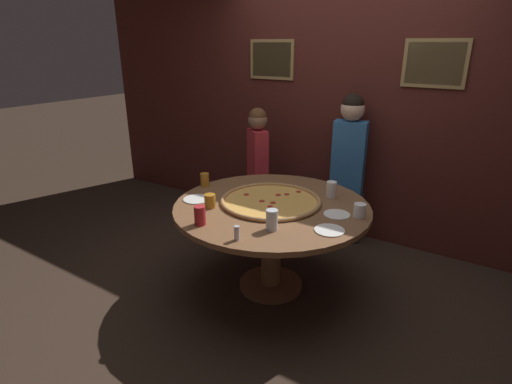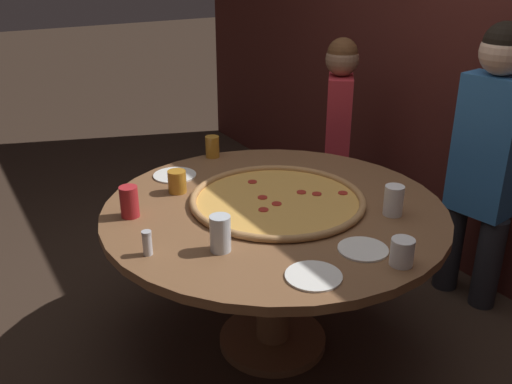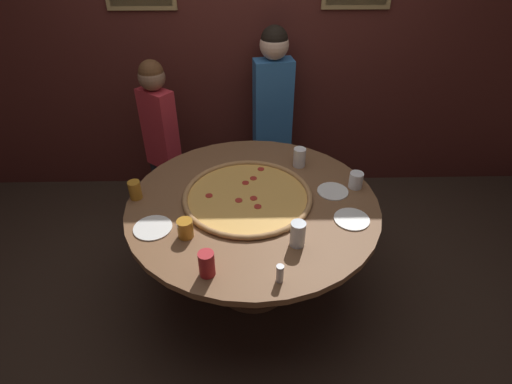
{
  "view_description": "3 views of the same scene",
  "coord_description": "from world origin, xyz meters",
  "views": [
    {
      "loc": [
        1.45,
        -2.47,
        1.91
      ],
      "look_at": [
        -0.11,
        -0.05,
        0.84
      ],
      "focal_mm": 28.0,
      "sensor_mm": 36.0,
      "label": 1
    },
    {
      "loc": [
        1.92,
        -1.22,
        1.81
      ],
      "look_at": [
        -0.02,
        -0.08,
        0.82
      ],
      "focal_mm": 40.0,
      "sensor_mm": 36.0,
      "label": 2
    },
    {
      "loc": [
        -0.02,
        -1.92,
        2.19
      ],
      "look_at": [
        0.02,
        0.02,
        0.79
      ],
      "focal_mm": 28.0,
      "sensor_mm": 36.0,
      "label": 3
    }
  ],
  "objects": [
    {
      "name": "giant_pizza",
      "position": [
        -0.03,
        0.04,
        0.75
      ],
      "size": [
        0.79,
        0.79,
        0.03
      ],
      "color": "#E5A84C",
      "rests_on": "dining_table"
    },
    {
      "name": "drink_cup_front_edge",
      "position": [
        0.32,
        0.39,
        0.81
      ],
      "size": [
        0.08,
        0.08,
        0.13
      ],
      "primitive_type": "cylinder",
      "color": "white",
      "rests_on": "dining_table"
    },
    {
      "name": "drink_cup_far_right",
      "position": [
        -0.71,
        0.05,
        0.8
      ],
      "size": [
        0.07,
        0.07,
        0.12
      ],
      "primitive_type": "cylinder",
      "color": "#BC7A23",
      "rests_on": "dining_table"
    },
    {
      "name": "back_wall",
      "position": [
        0.0,
        1.36,
        1.3
      ],
      "size": [
        6.4,
        0.08,
        2.6
      ],
      "color": "#4C1E19",
      "rests_on": "ground_plane"
    },
    {
      "name": "diner_side_left",
      "position": [
        0.18,
        1.14,
        0.84
      ],
      "size": [
        0.38,
        0.22,
        1.48
      ],
      "rotation": [
        0.0,
        0.0,
        -2.98
      ],
      "color": "#232328",
      "rests_on": "ground_plane"
    },
    {
      "name": "diner_side_right",
      "position": [
        -0.71,
        0.91,
        0.74
      ],
      "size": [
        0.33,
        0.3,
        1.31
      ],
      "rotation": [
        0.0,
        0.0,
        2.48
      ],
      "color": "#232328",
      "rests_on": "ground_plane"
    },
    {
      "name": "ground_plane",
      "position": [
        0.0,
        0.0,
        0.0
      ],
      "size": [
        24.0,
        24.0,
        0.0
      ],
      "primitive_type": "plane",
      "color": "#38281E"
    },
    {
      "name": "white_plate_near_front",
      "position": [
        0.5,
        0.08,
        0.74
      ],
      "size": [
        0.19,
        0.19,
        0.01
      ],
      "primitive_type": "cylinder",
      "color": "white",
      "rests_on": "dining_table"
    },
    {
      "name": "drink_cup_near_left",
      "position": [
        -0.36,
        -0.3,
        0.79
      ],
      "size": [
        0.09,
        0.09,
        0.11
      ],
      "primitive_type": "cylinder",
      "color": "#BC7A23",
      "rests_on": "dining_table"
    },
    {
      "name": "white_plate_right_side",
      "position": [
        -0.56,
        -0.24,
        0.74
      ],
      "size": [
        0.21,
        0.21,
        0.01
      ],
      "primitive_type": "cylinder",
      "color": "white",
      "rests_on": "dining_table"
    },
    {
      "name": "white_plate_left_side",
      "position": [
        0.56,
        -0.19,
        0.74
      ],
      "size": [
        0.2,
        0.2,
        0.01
      ],
      "primitive_type": "cylinder",
      "color": "white",
      "rests_on": "dining_table"
    },
    {
      "name": "drink_cup_by_shaker",
      "position": [
        0.23,
        -0.38,
        0.81
      ],
      "size": [
        0.08,
        0.08,
        0.14
      ],
      "primitive_type": "cylinder",
      "color": "silver",
      "rests_on": "dining_table"
    },
    {
      "name": "condiment_shaker",
      "position": [
        0.12,
        -0.63,
        0.79
      ],
      "size": [
        0.04,
        0.04,
        0.1
      ],
      "color": "silver",
      "rests_on": "dining_table"
    },
    {
      "name": "drink_cup_centre_back",
      "position": [
        0.65,
        0.13,
        0.79
      ],
      "size": [
        0.09,
        0.09,
        0.1
      ],
      "primitive_type": "cylinder",
      "color": "white",
      "rests_on": "dining_table"
    },
    {
      "name": "dining_table",
      "position": [
        0.0,
        0.0,
        0.6
      ],
      "size": [
        1.52,
        1.52,
        0.74
      ],
      "color": "brown",
      "rests_on": "ground_plane"
    },
    {
      "name": "drink_cup_near_right",
      "position": [
        -0.23,
        -0.58,
        0.81
      ],
      "size": [
        0.08,
        0.08,
        0.14
      ],
      "primitive_type": "cylinder",
      "color": "#B22328",
      "rests_on": "dining_table"
    }
  ]
}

